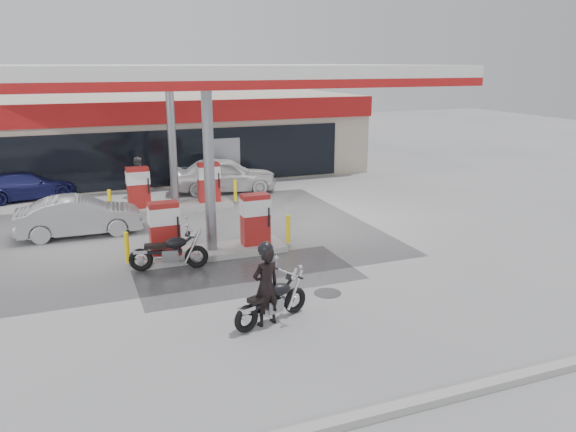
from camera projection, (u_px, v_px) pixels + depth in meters
name	position (u px, v px, depth m)	size (l,w,h in m)	color
ground	(230.00, 277.00, 15.38)	(90.00, 90.00, 0.00)	gray
wet_patch	(248.00, 274.00, 15.55)	(6.00, 3.00, 0.00)	#4C4C4F
drain_cover	(328.00, 293.00, 14.29)	(0.70, 0.70, 0.01)	#38383A
kerb	(349.00, 421.00, 9.08)	(28.00, 0.25, 0.15)	gray
store_building	(145.00, 136.00, 29.14)	(22.00, 8.22, 4.00)	beige
canopy	(184.00, 75.00, 18.46)	(16.00, 10.02, 5.51)	silver
pump_island_near	(212.00, 232.00, 16.98)	(5.14, 1.30, 1.78)	#9E9E99
pump_island_far	(175.00, 191.00, 22.36)	(5.14, 1.30, 1.78)	#9E9E99
main_motorcycle	(273.00, 302.00, 12.61)	(1.99, 1.00, 1.07)	black
biker_main	(266.00, 286.00, 12.37)	(0.67, 0.44, 1.83)	black
parked_motorcycle	(170.00, 252.00, 15.81)	(2.20, 0.93, 1.14)	black
sedan_white	(225.00, 175.00, 25.26)	(1.86, 4.62, 1.58)	white
attendant	(139.00, 177.00, 24.47)	(0.84, 0.66, 1.73)	#505055
hatchback_silver	(79.00, 216.00, 18.92)	(1.42, 4.06, 1.34)	#96999D
parked_car_left	(26.00, 185.00, 23.99)	(1.68, 4.13, 1.20)	navy
parked_car_right	(240.00, 162.00, 29.36)	(2.08, 4.51, 1.25)	black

